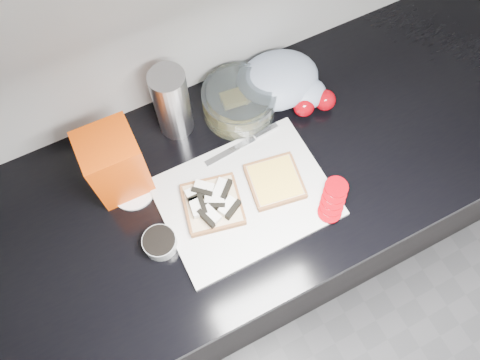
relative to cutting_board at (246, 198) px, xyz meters
name	(u,v)px	position (x,y,z in m)	size (l,w,h in m)	color
base_cabinet	(240,234)	(0.01, 0.06, -0.48)	(3.50, 0.60, 0.86)	black
countertop	(239,179)	(0.01, 0.06, -0.03)	(3.50, 0.64, 0.04)	black
cutting_board	(246,198)	(0.00, 0.00, 0.00)	(0.40, 0.30, 0.01)	silver
bread_left	(212,203)	(-0.08, 0.02, 0.02)	(0.16, 0.16, 0.04)	beige
bread_right	(275,181)	(0.08, 0.00, 0.01)	(0.15, 0.15, 0.02)	beige
tomato_slices	(333,199)	(0.18, -0.10, 0.02)	(0.12, 0.12, 0.02)	#97030C
knife	(251,139)	(0.08, 0.13, 0.01)	(0.21, 0.03, 0.01)	#BABABF
seed_tub	(160,242)	(-0.23, -0.02, 0.02)	(0.08, 0.08, 0.04)	#9CA0A1
tub_lid	(133,190)	(-0.24, 0.14, 0.00)	(0.11, 0.11, 0.01)	white
glass_bowl	(239,102)	(0.10, 0.23, 0.03)	(0.19, 0.19, 0.08)	silver
bread_bag	(115,164)	(-0.24, 0.18, 0.09)	(0.12, 0.12, 0.20)	red
steel_canister	(172,103)	(-0.06, 0.26, 0.10)	(0.09, 0.09, 0.21)	#B4B4B9
grocery_bag	(282,82)	(0.23, 0.23, 0.04)	(0.23, 0.20, 0.10)	#9AA7BE
whole_tomatoes	(314,103)	(0.28, 0.15, 0.02)	(0.12, 0.07, 0.06)	#97030C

